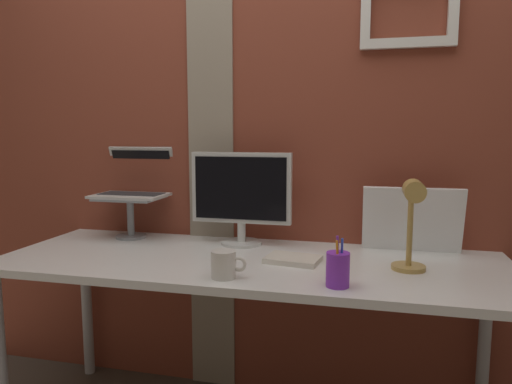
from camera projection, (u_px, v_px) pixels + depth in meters
name	position (u px, v px, depth m)	size (l,w,h in m)	color
brick_wall_back	(263.00, 119.00, 2.14)	(3.17, 0.16, 2.56)	brown
desk	(250.00, 276.00, 1.82)	(1.97, 0.69, 0.74)	white
monitor	(241.00, 192.00, 2.02)	(0.44, 0.18, 0.40)	silver
laptop_stand	(130.00, 210.00, 2.16)	(0.28, 0.22, 0.19)	gray
laptop	(137.00, 182.00, 2.21)	(0.33, 0.29, 0.23)	silver
whiteboard_panel	(412.00, 220.00, 1.90)	(0.39, 0.02, 0.28)	white
desk_lamp	(412.00, 216.00, 1.59)	(0.12, 0.20, 0.33)	tan
pen_cup	(338.00, 269.00, 1.48)	(0.07, 0.07, 0.17)	purple
coffee_mug	(224.00, 264.00, 1.57)	(0.12, 0.08, 0.09)	silver
paper_clutter_stack	(293.00, 259.00, 1.77)	(0.20, 0.14, 0.02)	silver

